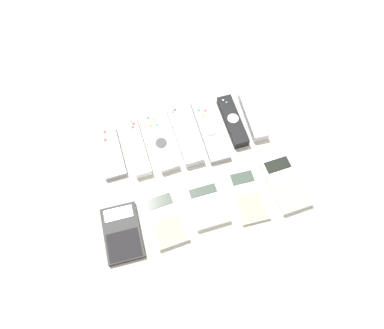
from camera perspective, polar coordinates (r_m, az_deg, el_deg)
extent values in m
plane|color=beige|center=(1.01, 0.40, -1.61)|extent=(3.00, 3.00, 0.00)
cube|color=gray|center=(1.05, -12.30, 1.81)|extent=(0.06, 0.16, 0.02)
cylinder|color=silver|center=(1.03, -12.22, 1.29)|extent=(0.03, 0.03, 0.00)
cylinder|color=red|center=(1.08, -13.16, 4.89)|extent=(0.01, 0.01, 0.00)
cylinder|color=red|center=(1.06, -13.12, 3.71)|extent=(0.01, 0.01, 0.00)
cube|color=white|center=(1.05, -8.59, 2.99)|extent=(0.05, 0.19, 0.02)
cylinder|color=#99999E|center=(1.03, -8.64, 3.17)|extent=(0.03, 0.03, 0.00)
cylinder|color=red|center=(1.07, -8.90, 6.20)|extent=(0.01, 0.01, 0.00)
cylinder|color=blue|center=(1.07, -9.23, 6.51)|extent=(0.01, 0.01, 0.00)
cylinder|color=red|center=(1.06, -9.01, 5.66)|extent=(0.01, 0.01, 0.00)
cube|color=#B7B7BC|center=(1.05, -4.92, 3.63)|extent=(0.06, 0.20, 0.02)
cylinder|color=#38383D|center=(1.03, -4.73, 3.31)|extent=(0.03, 0.03, 0.00)
cylinder|color=yellow|center=(1.07, -5.88, 6.92)|extent=(0.01, 0.01, 0.00)
cylinder|color=green|center=(1.06, -5.31, 6.04)|extent=(0.01, 0.01, 0.00)
cylinder|color=orange|center=(1.06, -6.36, 5.87)|extent=(0.01, 0.01, 0.00)
cylinder|color=blue|center=(1.07, -6.70, 7.09)|extent=(0.01, 0.01, 0.00)
cube|color=#B7B7BC|center=(1.05, -1.19, 4.66)|extent=(0.06, 0.20, 0.03)
cylinder|color=silver|center=(1.03, -1.06, 4.64)|extent=(0.03, 0.03, 0.00)
cylinder|color=green|center=(1.07, -2.90, 8.00)|extent=(0.01, 0.01, 0.00)
cylinder|color=blue|center=(1.08, -2.50, 8.39)|extent=(0.01, 0.01, 0.00)
cube|color=gray|center=(1.06, 2.73, 5.32)|extent=(0.06, 0.21, 0.02)
cylinder|color=#99999E|center=(1.05, 2.92, 5.10)|extent=(0.03, 0.03, 0.00)
cylinder|color=yellow|center=(1.08, 1.74, 7.40)|extent=(0.01, 0.01, 0.00)
cylinder|color=green|center=(1.09, 1.02, 8.29)|extent=(0.01, 0.01, 0.00)
cylinder|color=red|center=(1.09, 2.06, 8.24)|extent=(0.01, 0.01, 0.00)
cylinder|color=silver|center=(1.09, 1.60, 8.18)|extent=(0.01, 0.01, 0.00)
cube|color=black|center=(1.08, 6.20, 6.59)|extent=(0.04, 0.16, 0.03)
cylinder|color=silver|center=(1.07, 6.28, 7.01)|extent=(0.03, 0.03, 0.00)
cylinder|color=green|center=(1.09, 5.26, 9.40)|extent=(0.01, 0.01, 0.00)
cylinder|color=silver|center=(1.10, 4.76, 9.74)|extent=(0.01, 0.01, 0.00)
cube|color=#B7B7BC|center=(1.10, 9.26, 7.31)|extent=(0.05, 0.16, 0.03)
cylinder|color=silver|center=(1.09, 9.32, 7.84)|extent=(0.03, 0.03, 0.00)
cylinder|color=silver|center=(1.11, 9.00, 9.60)|extent=(0.01, 0.01, 0.00)
cylinder|color=silver|center=(1.10, 8.84, 9.02)|extent=(0.01, 0.01, 0.00)
cylinder|color=silver|center=(1.12, 8.25, 10.36)|extent=(0.01, 0.01, 0.00)
cube|color=black|center=(0.96, -10.58, -10.21)|extent=(0.09, 0.15, 0.01)
cube|color=#38473D|center=(0.97, -11.15, -7.35)|extent=(0.07, 0.03, 0.00)
cube|color=black|center=(0.94, -10.31, -11.99)|extent=(0.08, 0.07, 0.00)
cube|color=silver|center=(0.95, -4.03, -8.33)|extent=(0.09, 0.14, 0.02)
cube|color=#333D33|center=(0.96, -4.95, -5.63)|extent=(0.06, 0.03, 0.00)
cube|color=tan|center=(0.94, -3.44, -9.94)|extent=(0.07, 0.07, 0.00)
cube|color=silver|center=(0.96, 2.36, -6.27)|extent=(0.09, 0.11, 0.02)
cube|color=#38473D|center=(0.97, 1.68, -4.03)|extent=(0.07, 0.03, 0.00)
cube|color=#A2AEAC|center=(0.95, 2.87, -7.50)|extent=(0.08, 0.06, 0.00)
cube|color=beige|center=(0.99, 8.48, -4.74)|extent=(0.08, 0.15, 0.01)
cube|color=#38473D|center=(1.00, 7.67, -2.03)|extent=(0.06, 0.03, 0.00)
cube|color=#999879|center=(0.97, 9.13, -6.39)|extent=(0.07, 0.08, 0.00)
cube|color=silver|center=(1.02, 14.04, -2.82)|extent=(0.09, 0.16, 0.02)
cube|color=black|center=(1.02, 12.91, -0.05)|extent=(0.07, 0.04, 0.00)
cube|color=#94A68A|center=(1.00, 15.01, -4.39)|extent=(0.08, 0.08, 0.00)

